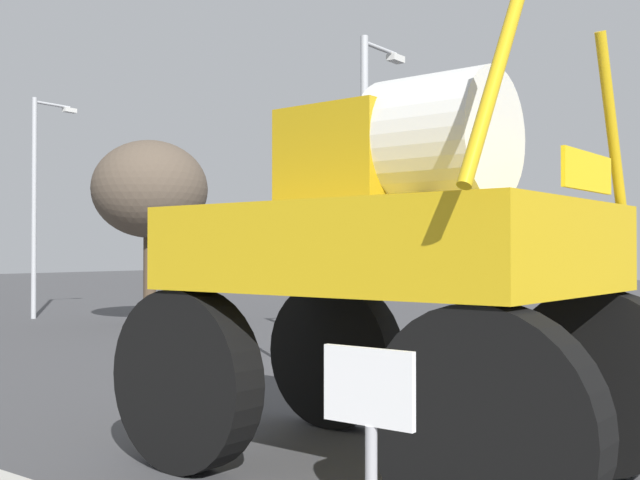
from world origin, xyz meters
The scene contains 6 objects.
lane_arrow_sign centered at (-3.62, 4.38, 1.35)m, with size 0.07×0.60×1.74m.
oversize_sprayer centered at (-0.06, 6.45, 2.26)m, with size 3.87×5.72×4.80m.
traffic_signal_near_right centered at (4.65, 11.70, 2.63)m, with size 0.24×0.54×3.61m.
streetlight_near_right centered at (7.47, 11.79, 4.12)m, with size 1.71×0.24×7.40m.
streetlight_far_right centered at (8.57, 26.91, 4.44)m, with size 1.80×0.24×8.00m.
bare_tree_right centered at (9.31, 21.59, 4.44)m, with size 3.76×3.76×6.07m.
Camera 1 is at (-7.26, 1.96, 2.44)m, focal length 42.99 mm.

